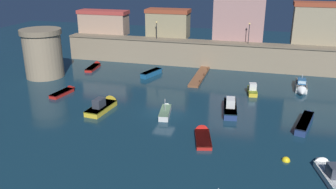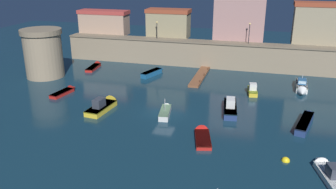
% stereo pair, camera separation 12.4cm
% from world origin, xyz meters
% --- Properties ---
extents(ground_plane, '(129.28, 129.28, 0.00)m').
position_xyz_m(ground_plane, '(0.00, 0.00, 0.00)').
color(ground_plane, '#112D3D').
extents(quay_wall, '(50.51, 3.00, 4.66)m').
position_xyz_m(quay_wall, '(0.00, 22.90, 2.34)').
color(quay_wall, gray).
rests_on(quay_wall, ground).
extents(old_town_backdrop, '(50.87, 3.83, 9.69)m').
position_xyz_m(old_town_backdrop, '(3.84, 25.98, 8.07)').
color(old_town_backdrop, tan).
rests_on(old_town_backdrop, ground).
extents(fortress_tower, '(6.55, 6.55, 7.88)m').
position_xyz_m(fortress_tower, '(-23.28, 9.68, 4.00)').
color(fortress_tower, gray).
rests_on(fortress_tower, ground).
extents(pier_dock, '(1.62, 11.13, 0.70)m').
position_xyz_m(pier_dock, '(1.58, 15.98, 0.18)').
color(pier_dock, brown).
rests_on(pier_dock, ground).
extents(quay_lamp_0, '(0.32, 0.32, 3.17)m').
position_xyz_m(quay_lamp_0, '(-7.92, 22.90, 6.79)').
color(quay_lamp_0, black).
rests_on(quay_lamp_0, quay_wall).
extents(quay_lamp_1, '(0.32, 0.32, 3.57)m').
position_xyz_m(quay_lamp_1, '(8.69, 22.90, 7.02)').
color(quay_lamp_1, black).
rests_on(quay_lamp_1, quay_wall).
extents(moored_boat_0, '(2.74, 5.46, 1.46)m').
position_xyz_m(moored_boat_0, '(5.82, -5.25, 0.24)').
color(moored_boat_0, red).
rests_on(moored_boat_0, ground).
extents(moored_boat_1, '(2.86, 7.42, 1.07)m').
position_xyz_m(moored_boat_1, '(16.83, 1.05, 0.45)').
color(moored_boat_1, navy).
rests_on(moored_boat_1, ground).
extents(moored_boat_2, '(2.88, 5.92, 1.08)m').
position_xyz_m(moored_boat_2, '(-6.22, 15.46, 0.45)').
color(moored_boat_2, '#195689').
rests_on(moored_boat_2, ground).
extents(moored_boat_3, '(1.86, 6.71, 2.42)m').
position_xyz_m(moored_boat_3, '(17.28, 13.65, 0.53)').
color(moored_boat_3, white).
rests_on(moored_boat_3, ground).
extents(moored_boat_5, '(1.85, 5.00, 2.41)m').
position_xyz_m(moored_boat_5, '(0.33, -0.30, 0.42)').
color(moored_boat_5, silver).
rests_on(moored_boat_5, ground).
extents(moored_boat_7, '(1.97, 5.17, 1.18)m').
position_xyz_m(moored_boat_7, '(-15.71, 3.26, 0.27)').
color(moored_boat_7, red).
rests_on(moored_boat_7, ground).
extents(moored_boat_8, '(2.70, 5.61, 1.93)m').
position_xyz_m(moored_boat_8, '(17.72, -9.57, 0.40)').
color(moored_boat_8, white).
rests_on(moored_boat_8, ground).
extents(moored_boat_9, '(2.45, 6.54, 2.32)m').
position_xyz_m(moored_boat_9, '(-7.75, -0.56, 0.48)').
color(moored_boat_9, gold).
rests_on(moored_boat_9, ground).
extents(moored_boat_10, '(1.70, 4.24, 1.85)m').
position_xyz_m(moored_boat_10, '(10.29, 10.52, 0.52)').
color(moored_boat_10, gold).
rests_on(moored_boat_10, ground).
extents(moored_boat_11, '(2.34, 7.29, 2.20)m').
position_xyz_m(moored_boat_11, '(7.88, 3.29, 0.57)').
color(moored_boat_11, navy).
rests_on(moored_boat_11, ground).
extents(moored_boat_12, '(1.91, 6.06, 1.23)m').
position_xyz_m(moored_boat_12, '(-17.85, 16.93, 0.26)').
color(moored_boat_12, red).
rests_on(moored_boat_12, ground).
extents(mooring_buoy_0, '(0.78, 0.78, 0.78)m').
position_xyz_m(mooring_buoy_0, '(14.34, -8.13, 0.00)').
color(mooring_buoy_0, yellow).
rests_on(mooring_buoy_0, ground).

